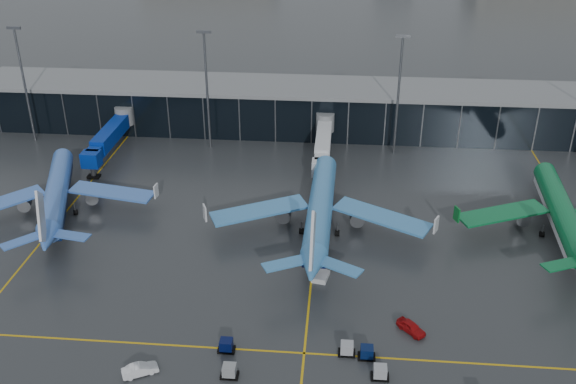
# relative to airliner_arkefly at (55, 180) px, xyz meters

# --- Properties ---
(ground) EXTENTS (600.00, 600.00, 0.00)m
(ground) POSITION_rel_airliner_arkefly_xyz_m (36.10, -18.59, -6.26)
(ground) COLOR #282B2D
(ground) RESTS_ON ground
(terminal_pier) EXTENTS (142.00, 17.00, 10.70)m
(terminal_pier) POSITION_rel_airliner_arkefly_xyz_m (36.10, 43.41, -0.84)
(terminal_pier) COLOR black
(terminal_pier) RESTS_ON ground
(jet_bridges) EXTENTS (94.00, 27.50, 7.20)m
(jet_bridges) POSITION_rel_airliner_arkefly_xyz_m (1.10, 24.40, -1.70)
(jet_bridges) COLOR #595B60
(jet_bridges) RESTS_ON ground
(flood_masts) EXTENTS (203.00, 0.50, 25.50)m
(flood_masts) POSITION_rel_airliner_arkefly_xyz_m (41.10, 31.41, 7.56)
(flood_masts) COLOR #595B60
(flood_masts) RESTS_ON ground
(taxi_lines) EXTENTS (220.00, 120.00, 0.02)m
(taxi_lines) POSITION_rel_airliner_arkefly_xyz_m (46.10, -7.98, -6.25)
(taxi_lines) COLOR gold
(taxi_lines) RESTS_ON ground
(airliner_arkefly) EXTENTS (46.74, 49.89, 12.51)m
(airliner_arkefly) POSITION_rel_airliner_arkefly_xyz_m (0.00, 0.00, 0.00)
(airliner_arkefly) COLOR #3E70CE
(airliner_arkefly) RESTS_ON ground
(airliner_klm_near) EXTENTS (39.47, 44.75, 13.55)m
(airliner_klm_near) POSITION_rel_airliner_arkefly_xyz_m (46.72, -1.94, 0.52)
(airliner_klm_near) COLOR #3C84C6
(airliner_klm_near) RESTS_ON ground
(airliner_aer_lingus) EXTENTS (39.61, 44.27, 12.78)m
(airliner_aer_lingus) POSITION_rel_airliner_arkefly_xyz_m (86.75, 0.37, 0.13)
(airliner_aer_lingus) COLOR #0C6936
(airliner_aer_lingus) RESTS_ON ground
(baggage_carts) EXTENTS (33.29, 8.90, 1.70)m
(baggage_carts) POSITION_rel_airliner_arkefly_xyz_m (50.29, -36.21, -5.50)
(baggage_carts) COLOR black
(baggage_carts) RESTS_ON ground
(mobile_airstair) EXTENTS (2.78, 3.57, 3.45)m
(mobile_airstair) POSITION_rel_airliner_arkefly_xyz_m (47.47, -16.80, -5.49)
(mobile_airstair) COLOR silver
(mobile_airstair) RESTS_ON ground
(service_van_red) EXTENTS (4.18, 4.33, 1.46)m
(service_van_red) POSITION_rel_airliner_arkefly_xyz_m (59.98, -28.09, -5.52)
(service_van_red) COLOR #A50C0F
(service_van_red) RESTS_ON ground
(service_van_white) EXTENTS (4.57, 3.36, 1.44)m
(service_van_white) POSITION_rel_airliner_arkefly_xyz_m (26.41, -39.08, -5.54)
(service_van_white) COLOR white
(service_van_white) RESTS_ON ground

